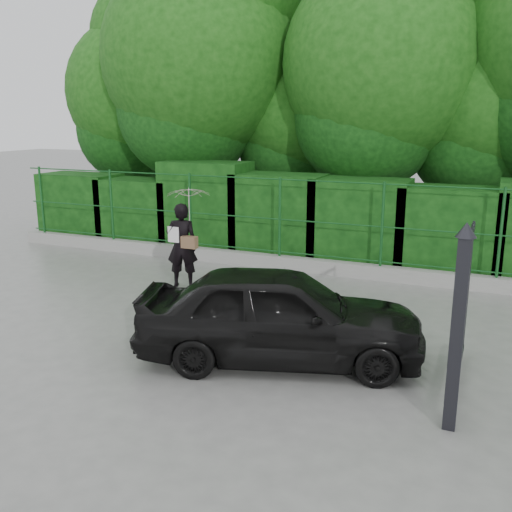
% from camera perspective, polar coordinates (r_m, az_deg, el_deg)
% --- Properties ---
extents(ground, '(80.00, 80.00, 0.00)m').
position_cam_1_polar(ground, '(9.46, -9.76, -7.56)').
color(ground, gray).
extents(kerb, '(14.00, 0.25, 0.30)m').
position_cam_1_polar(kerb, '(13.23, 0.73, -0.45)').
color(kerb, '#9E9E99').
rests_on(kerb, ground).
extents(fence, '(14.13, 0.06, 1.80)m').
position_cam_1_polar(fence, '(12.93, 1.65, 3.96)').
color(fence, '#134B1B').
rests_on(fence, kerb).
extents(hedge, '(14.20, 1.20, 2.30)m').
position_cam_1_polar(hedge, '(13.92, 2.81, 3.87)').
color(hedge, black).
rests_on(hedge, ground).
extents(trees, '(17.10, 6.15, 8.08)m').
position_cam_1_polar(trees, '(15.60, 9.63, 18.08)').
color(trees, black).
rests_on(trees, ground).
extents(gate, '(0.22, 2.33, 2.36)m').
position_cam_1_polar(gate, '(7.01, 19.77, -5.59)').
color(gate, black).
rests_on(gate, ground).
extents(woman, '(0.95, 0.87, 2.05)m').
position_cam_1_polar(woman, '(11.55, -7.04, 3.20)').
color(woman, black).
rests_on(woman, ground).
extents(car, '(4.34, 2.73, 1.38)m').
position_cam_1_polar(car, '(8.11, 2.39, -5.87)').
color(car, black).
rests_on(car, ground).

